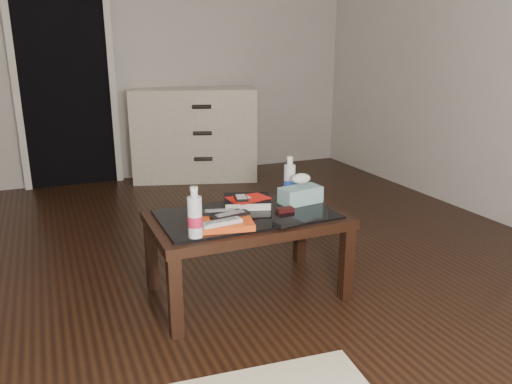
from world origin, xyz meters
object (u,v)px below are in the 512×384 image
at_px(water_bottle_right, 290,177).
at_px(coffee_table, 247,225).
at_px(tissue_box, 300,195).
at_px(dresser, 195,134).
at_px(textbook, 247,201).
at_px(water_bottle_left, 195,212).

bearing_deg(water_bottle_right, coffee_table, -152.31).
distance_m(water_bottle_right, tissue_box, 0.15).
xyz_separation_m(dresser, textbook, (-0.40, -2.36, 0.03)).
height_order(coffee_table, tissue_box, tissue_box).
distance_m(dresser, tissue_box, 2.44).
relative_size(textbook, water_bottle_right, 1.05).
height_order(dresser, water_bottle_left, dresser).
distance_m(coffee_table, dresser, 2.53).
relative_size(coffee_table, water_bottle_right, 4.20).
bearing_deg(coffee_table, textbook, 66.67).
relative_size(coffee_table, tissue_box, 4.35).
height_order(coffee_table, textbook, textbook).
xyz_separation_m(coffee_table, textbook, (0.05, 0.12, 0.09)).
bearing_deg(textbook, coffee_table, -95.04).
relative_size(coffee_table, water_bottle_left, 4.20).
bearing_deg(dresser, tissue_box, -74.97).
bearing_deg(water_bottle_right, textbook, -169.07).
bearing_deg(dresser, coffee_table, -82.74).
relative_size(water_bottle_left, water_bottle_right, 1.00).
bearing_deg(water_bottle_right, tissue_box, -87.88).
bearing_deg(water_bottle_left, water_bottle_right, 29.95).
distance_m(textbook, tissue_box, 0.30).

